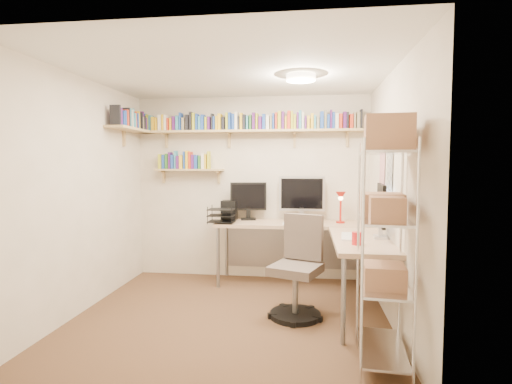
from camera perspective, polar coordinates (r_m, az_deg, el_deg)
ground at (r=4.35m, az=-3.58°, el=-17.28°), size 3.20×3.20×0.00m
room_shell at (r=4.05m, az=-3.60°, el=3.58°), size 3.24×3.04×2.52m
wall_shelves at (r=5.43m, az=-5.43°, el=8.75°), size 3.12×1.09×0.80m
corner_desk at (r=4.98m, az=6.43°, el=-4.90°), size 2.18×2.13×1.42m
office_chair at (r=4.24m, az=5.99°, el=-11.56°), size 0.60×0.61×1.05m
wire_rack at (r=3.19m, az=17.92°, el=-0.85°), size 0.44×0.79×1.93m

